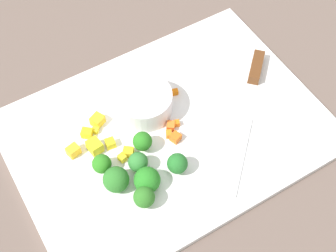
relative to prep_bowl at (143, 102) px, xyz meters
The scene contains 24 objects.
ground_plane 0.07m from the prep_bowl, 104.88° to the left, with size 4.00×4.00×0.00m, color brown.
cutting_board 0.07m from the prep_bowl, 104.88° to the left, with size 0.55×0.40×0.01m, color white.
prep_bowl is the anchor object (origin of this frame).
chef_knife 0.20m from the prep_bowl, 159.01° to the left, with size 0.24×0.23×0.02m.
carrot_dice_0 0.07m from the prep_bowl, 120.24° to the left, with size 0.01×0.01×0.01m, color orange.
carrot_dice_1 0.07m from the prep_bowl, 109.67° to the left, with size 0.02×0.01×0.01m, color orange.
carrot_dice_2 0.07m from the prep_bowl, 97.66° to the left, with size 0.01×0.01×0.01m, color orange.
carrot_dice_3 0.07m from the prep_bowl, behind, with size 0.01×0.01×0.01m, color orange.
carrot_dice_4 0.09m from the prep_bowl, 103.17° to the left, with size 0.02×0.02×0.01m, color orange.
pepper_dice_0 0.12m from the prep_bowl, 15.46° to the left, with size 0.02×0.02×0.02m, color yellow.
pepper_dice_1 0.10m from the prep_bowl, 23.15° to the left, with size 0.02×0.02×0.01m, color yellow.
pepper_dice_2 0.11m from the prep_bowl, ahead, with size 0.02×0.02×0.01m, color yellow.
pepper_dice_3 0.15m from the prep_bowl, ahead, with size 0.02×0.02×0.02m, color yellow.
pepper_dice_4 0.11m from the prep_bowl, 41.36° to the left, with size 0.01×0.01×0.01m, color yellow.
pepper_dice_5 0.10m from the prep_bowl, ahead, with size 0.01×0.01×0.01m, color yellow.
pepper_dice_6 0.09m from the prep_bowl, 10.79° to the right, with size 0.02×0.02×0.02m, color yellow.
pepper_dice_7 0.10m from the prep_bowl, 44.90° to the left, with size 0.02×0.02×0.01m, color yellow.
broccoli_floret_0 0.16m from the prep_bowl, 62.86° to the left, with size 0.04×0.04×0.04m.
broccoli_floret_1 0.14m from the prep_bowl, 31.63° to the left, with size 0.03×0.03×0.04m.
broccoli_floret_2 0.19m from the prep_bowl, 61.04° to the left, with size 0.04×0.04×0.04m.
broccoli_floret_3 0.12m from the prep_bowl, 56.52° to the left, with size 0.03×0.03×0.04m.
broccoli_floret_4 0.14m from the prep_bowl, 84.42° to the left, with size 0.03×0.03×0.04m.
broccoli_floret_5 0.08m from the prep_bowl, 59.58° to the left, with size 0.03×0.03×0.04m.
broccoli_floret_6 0.16m from the prep_bowl, 44.59° to the left, with size 0.04×0.04×0.04m.
Camera 1 is at (0.25, 0.41, 0.74)m, focal length 52.30 mm.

